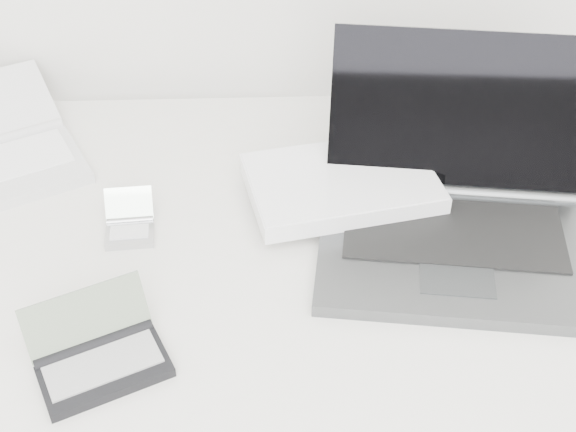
{
  "coord_description": "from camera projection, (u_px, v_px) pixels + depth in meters",
  "views": [
    {
      "loc": [
        -0.06,
        0.57,
        1.58
      ],
      "look_at": [
        -0.03,
        1.51,
        0.79
      ],
      "focal_mm": 50.0,
      "sensor_mm": 36.0,
      "label": 1
    }
  ],
  "objects": [
    {
      "name": "desk",
      "position": [
        305.0,
        249.0,
        1.33
      ],
      "size": [
        1.6,
        0.8,
        0.73
      ],
      "color": "white",
      "rests_on": "ground"
    },
    {
      "name": "laptop_large",
      "position": [
        416.0,
        202.0,
        1.28
      ],
      "size": [
        0.57,
        0.45,
        0.27
      ],
      "rotation": [
        0.0,
        0.0,
        -0.14
      ],
      "color": "#505254",
      "rests_on": "desk"
    },
    {
      "name": "pda_silver",
      "position": [
        130.0,
        226.0,
        1.28
      ],
      "size": [
        0.08,
        0.1,
        0.06
      ],
      "rotation": [
        0.0,
        0.0,
        0.08
      ],
      "color": "#B6B6BA",
      "rests_on": "desk"
    },
    {
      "name": "palmtop_charcoal",
      "position": [
        100.0,
        357.0,
        1.07
      ],
      "size": [
        0.21,
        0.19,
        0.09
      ],
      "rotation": [
        0.0,
        0.0,
        0.43
      ],
      "color": "black",
      "rests_on": "desk"
    }
  ]
}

